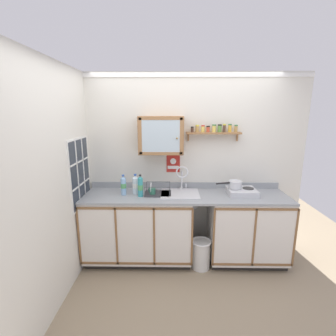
# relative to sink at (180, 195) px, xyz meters

# --- Properties ---
(floor) EXTENTS (5.70, 5.70, 0.00)m
(floor) POSITION_rel_sink_xyz_m (0.07, -0.40, -0.92)
(floor) COLOR gray
(floor) RESTS_ON ground
(back_wall) EXTENTS (3.30, 0.07, 2.51)m
(back_wall) POSITION_rel_sink_xyz_m (0.07, 0.29, 0.35)
(back_wall) COLOR silver
(back_wall) RESTS_ON ground
(side_wall_left) EXTENTS (0.05, 3.47, 2.51)m
(side_wall_left) POSITION_rel_sink_xyz_m (-1.31, -0.67, 0.34)
(side_wall_left) COLOR silver
(side_wall_left) RESTS_ON ground
(lower_cabinet_run) EXTENTS (1.42, 0.63, 0.91)m
(lower_cabinet_run) POSITION_rel_sink_xyz_m (-0.56, -0.04, -0.46)
(lower_cabinet_run) COLOR black
(lower_cabinet_run) RESTS_ON ground
(lower_cabinet_run_right) EXTENTS (1.02, 0.63, 0.91)m
(lower_cabinet_run_right) POSITION_rel_sink_xyz_m (0.90, -0.04, -0.46)
(lower_cabinet_run_right) COLOR black
(lower_cabinet_run_right) RESTS_ON ground
(countertop) EXTENTS (2.66, 0.65, 0.03)m
(countertop) POSITION_rel_sink_xyz_m (0.07, -0.04, 0.01)
(countertop) COLOR gray
(countertop) RESTS_ON lower_cabinet_run
(backsplash) EXTENTS (2.66, 0.02, 0.08)m
(backsplash) POSITION_rel_sink_xyz_m (0.07, 0.26, 0.06)
(backsplash) COLOR gray
(backsplash) RESTS_ON countertop
(sink) EXTENTS (0.50, 0.47, 0.48)m
(sink) POSITION_rel_sink_xyz_m (0.00, 0.00, 0.00)
(sink) COLOR silver
(sink) RESTS_ON countertop
(hot_plate_stove) EXTENTS (0.36, 0.32, 0.08)m
(hot_plate_stove) POSITION_rel_sink_xyz_m (0.81, -0.03, 0.06)
(hot_plate_stove) COLOR silver
(hot_plate_stove) RESTS_ON countertop
(saucepan) EXTENTS (0.35, 0.18, 0.10)m
(saucepan) POSITION_rel_sink_xyz_m (0.71, -0.00, 0.16)
(saucepan) COLOR silver
(saucepan) RESTS_ON hot_plate_stove
(bottle_water_blue_0) EXTENTS (0.07, 0.07, 0.27)m
(bottle_water_blue_0) POSITION_rel_sink_xyz_m (-0.74, -0.06, 0.15)
(bottle_water_blue_0) COLOR #8CB7E0
(bottle_water_blue_0) RESTS_ON countertop
(bottle_water_clear_1) EXTENTS (0.08, 0.08, 0.27)m
(bottle_water_clear_1) POSITION_rel_sink_xyz_m (-0.59, -0.02, 0.15)
(bottle_water_clear_1) COLOR silver
(bottle_water_clear_1) RESTS_ON countertop
(bottle_detergent_teal_2) EXTENTS (0.07, 0.07, 0.29)m
(bottle_detergent_teal_2) POSITION_rel_sink_xyz_m (-0.51, -0.12, 0.15)
(bottle_detergent_teal_2) COLOR teal
(bottle_detergent_teal_2) RESTS_ON countertop
(dish_rack) EXTENTS (0.34, 0.27, 0.16)m
(dish_rack) POSITION_rel_sink_xyz_m (-0.31, -0.02, 0.04)
(dish_rack) COLOR #333338
(dish_rack) RESTS_ON countertop
(mug) EXTENTS (0.10, 0.09, 0.09)m
(mug) POSITION_rel_sink_xyz_m (-0.37, -0.05, 0.07)
(mug) COLOR #337259
(mug) RESTS_ON countertop
(wall_cabinet) EXTENTS (0.59, 0.28, 0.49)m
(wall_cabinet) POSITION_rel_sink_xyz_m (-0.25, 0.14, 0.78)
(wall_cabinet) COLOR #996B42
(spice_shelf) EXTENTS (0.72, 0.14, 0.23)m
(spice_shelf) POSITION_rel_sink_xyz_m (0.45, 0.20, 0.83)
(spice_shelf) COLOR #996B42
(warning_sign) EXTENTS (0.19, 0.01, 0.25)m
(warning_sign) POSITION_rel_sink_xyz_m (-0.09, 0.26, 0.37)
(warning_sign) COLOR #B2261E
(window) EXTENTS (0.03, 0.63, 0.88)m
(window) POSITION_rel_sink_xyz_m (-1.28, -0.12, 0.33)
(window) COLOR #262D38
(trash_bin) EXTENTS (0.26, 0.26, 0.39)m
(trash_bin) POSITION_rel_sink_xyz_m (0.27, -0.23, -0.72)
(trash_bin) COLOR silver
(trash_bin) RESTS_ON ground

